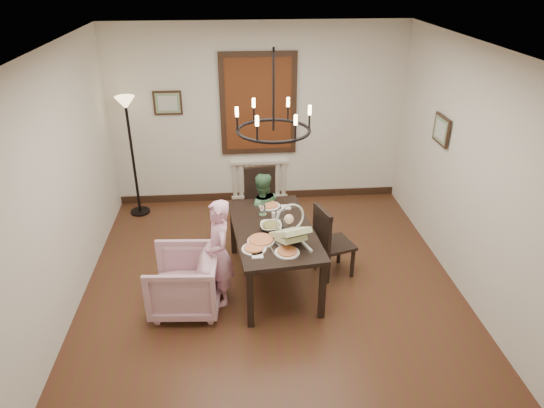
{
  "coord_description": "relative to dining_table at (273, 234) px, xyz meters",
  "views": [
    {
      "loc": [
        -0.4,
        -4.73,
        3.58
      ],
      "look_at": [
        0.02,
        0.21,
        1.05
      ],
      "focal_mm": 32.0,
      "sensor_mm": 36.0,
      "label": 1
    }
  ],
  "objects": [
    {
      "name": "room_shell",
      "position": [
        -0.03,
        0.21,
        0.73
      ],
      "size": [
        4.51,
        5.0,
        2.81
      ],
      "color": "#4B271A",
      "rests_on": "ground"
    },
    {
      "name": "dining_table",
      "position": [
        0.0,
        0.0,
        0.0
      ],
      "size": [
        1.08,
        1.71,
        0.76
      ],
      "rotation": [
        0.0,
        0.0,
        0.11
      ],
      "color": "black",
      "rests_on": "room_shell"
    },
    {
      "name": "chair_far",
      "position": [
        -0.05,
        1.1,
        -0.17
      ],
      "size": [
        0.5,
        0.5,
        1.01
      ],
      "primitive_type": null,
      "rotation": [
        0.0,
        0.0,
        0.13
      ],
      "color": "black",
      "rests_on": "room_shell"
    },
    {
      "name": "chair_right",
      "position": [
        0.77,
        0.13,
        -0.2
      ],
      "size": [
        0.52,
        0.52,
        0.95
      ],
      "primitive_type": null,
      "rotation": [
        0.0,
        0.0,
        1.87
      ],
      "color": "black",
      "rests_on": "room_shell"
    },
    {
      "name": "armchair",
      "position": [
        -1.03,
        -0.4,
        -0.32
      ],
      "size": [
        0.83,
        0.81,
        0.7
      ],
      "primitive_type": "imported",
      "rotation": [
        0.0,
        0.0,
        -1.64
      ],
      "color": "#E5AFC2",
      "rests_on": "room_shell"
    },
    {
      "name": "elderly_woman",
      "position": [
        -0.63,
        -0.31,
        -0.14
      ],
      "size": [
        0.33,
        0.43,
        1.06
      ],
      "primitive_type": "imported",
      "rotation": [
        0.0,
        0.0,
        -1.35
      ],
      "color": "#EBA5C2",
      "rests_on": "room_shell"
    },
    {
      "name": "seated_man",
      "position": [
        -0.09,
        0.75,
        -0.21
      ],
      "size": [
        0.49,
        0.41,
        0.93
      ],
      "primitive_type": "imported",
      "rotation": [
        0.0,
        0.0,
        3.27
      ],
      "color": "#46764C",
      "rests_on": "room_shell"
    },
    {
      "name": "baby_bouncer",
      "position": [
        0.15,
        -0.35,
        0.25
      ],
      "size": [
        0.5,
        0.58,
        0.32
      ],
      "primitive_type": null,
      "rotation": [
        0.0,
        0.0,
        0.33
      ],
      "color": "beige",
      "rests_on": "dining_table"
    },
    {
      "name": "salad_bowl",
      "position": [
        -0.03,
        -0.02,
        0.12
      ],
      "size": [
        0.3,
        0.3,
        0.07
      ],
      "primitive_type": "imported",
      "color": "white",
      "rests_on": "dining_table"
    },
    {
      "name": "pizza_platter",
      "position": [
        -0.16,
        -0.3,
        0.11
      ],
      "size": [
        0.31,
        0.31,
        0.04
      ],
      "primitive_type": "cylinder",
      "color": "tan",
      "rests_on": "dining_table"
    },
    {
      "name": "drinking_glass",
      "position": [
        0.15,
        -0.03,
        0.15
      ],
      "size": [
        0.07,
        0.07,
        0.14
      ],
      "primitive_type": "cylinder",
      "color": "silver",
      "rests_on": "dining_table"
    },
    {
      "name": "window_blinds",
      "position": [
        -0.03,
        2.3,
        0.93
      ],
      "size": [
        1.0,
        0.03,
        1.4
      ],
      "primitive_type": "cube",
      "color": "#532710",
      "rests_on": "room_shell"
    },
    {
      "name": "radiator",
      "position": [
        -0.03,
        2.32,
        -0.32
      ],
      "size": [
        0.92,
        0.12,
        0.62
      ],
      "primitive_type": null,
      "color": "silver",
      "rests_on": "room_shell"
    },
    {
      "name": "picture_back",
      "position": [
        -1.38,
        2.31,
        0.98
      ],
      "size": [
        0.42,
        0.03,
        0.36
      ],
      "primitive_type": "cube",
      "color": "black",
      "rests_on": "room_shell"
    },
    {
      "name": "picture_right",
      "position": [
        2.18,
        0.74,
        0.98
      ],
      "size": [
        0.03,
        0.42,
        0.36
      ],
      "primitive_type": "cube",
      "rotation": [
        0.0,
        0.0,
        1.57
      ],
      "color": "black",
      "rests_on": "room_shell"
    },
    {
      "name": "floor_lamp",
      "position": [
        -1.93,
        1.99,
        0.23
      ],
      "size": [
        0.3,
        0.3,
        1.8
      ],
      "primitive_type": null,
      "color": "black",
      "rests_on": "room_shell"
    },
    {
      "name": "chandelier",
      "position": [
        0.0,
        -0.0,
        1.28
      ],
      "size": [
        0.8,
        0.8,
        0.04
      ],
      "primitive_type": "torus",
      "color": "black",
      "rests_on": "room_shell"
    }
  ]
}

